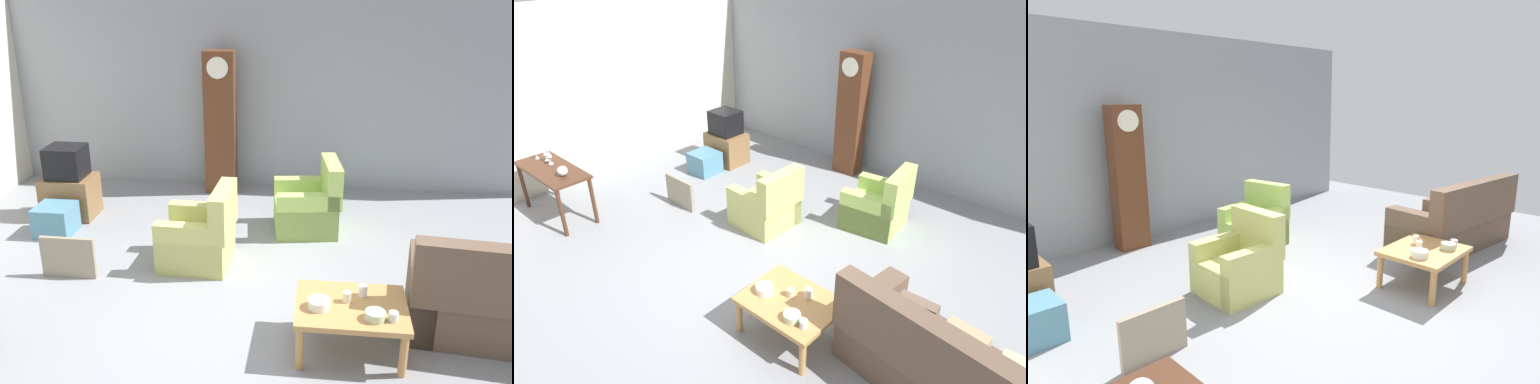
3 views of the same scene
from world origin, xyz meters
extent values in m
plane|color=gray|center=(0.00, 0.00, 0.00)|extent=(10.40, 10.40, 0.00)
cube|color=gray|center=(0.00, 3.60, 1.60)|extent=(8.40, 0.16, 3.20)
cube|color=brown|center=(1.52, -0.07, 0.34)|extent=(0.33, 0.86, 0.68)
cube|color=brown|center=(1.97, -0.07, 0.62)|extent=(0.37, 0.14, 0.36)
cube|color=#B7BC66|center=(-0.83, 0.88, 0.20)|extent=(0.78, 0.78, 0.40)
cube|color=#B7BC66|center=(-0.51, 0.87, 0.66)|extent=(0.20, 0.77, 0.52)
cube|color=#B7BC66|center=(-0.82, 1.18, 0.30)|extent=(0.76, 0.18, 0.60)
cube|color=#B7BC66|center=(-0.84, 0.58, 0.30)|extent=(0.76, 0.18, 0.60)
cube|color=#A6C962|center=(0.36, 1.92, 0.20)|extent=(0.86, 0.86, 0.40)
cube|color=#A6C962|center=(0.68, 1.96, 0.66)|extent=(0.28, 0.78, 0.52)
cube|color=#A6C962|center=(0.32, 2.22, 0.30)|extent=(0.77, 0.26, 0.60)
cube|color=#A6C962|center=(0.40, 1.62, 0.30)|extent=(0.77, 0.26, 0.60)
cube|color=#B27F47|center=(0.85, -0.54, 0.42)|extent=(0.96, 0.76, 0.05)
cylinder|color=#B27F47|center=(0.43, -0.86, 0.20)|extent=(0.07, 0.07, 0.40)
cylinder|color=#B27F47|center=(1.28, -0.86, 0.20)|extent=(0.07, 0.07, 0.40)
cylinder|color=#B27F47|center=(0.43, -0.22, 0.20)|extent=(0.07, 0.07, 0.40)
cylinder|color=#B27F47|center=(1.28, -0.22, 0.20)|extent=(0.07, 0.07, 0.40)
cube|color=#562D19|center=(-0.94, 3.17, 1.05)|extent=(0.44, 0.28, 2.09)
cylinder|color=silver|center=(-0.94, 3.02, 1.87)|extent=(0.30, 0.02, 0.30)
cube|color=brown|center=(-2.81, 2.00, 0.28)|extent=(0.68, 0.52, 0.56)
cube|color=black|center=(-2.81, 2.00, 0.77)|extent=(0.48, 0.44, 0.42)
cube|color=gray|center=(-2.13, 0.39, 0.23)|extent=(0.60, 0.05, 0.47)
cube|color=teal|center=(-2.76, 1.43, 0.19)|extent=(0.46, 0.46, 0.38)
cylinder|color=white|center=(0.96, -0.38, 0.50)|extent=(0.08, 0.08, 0.10)
cylinder|color=silver|center=(1.18, -0.75, 0.49)|extent=(0.08, 0.08, 0.08)
cylinder|color=beige|center=(0.81, -0.49, 0.49)|extent=(0.08, 0.08, 0.09)
cylinder|color=white|center=(0.57, -0.62, 0.49)|extent=(0.19, 0.19, 0.08)
cylinder|color=#B2C69E|center=(1.04, -0.74, 0.49)|extent=(0.17, 0.17, 0.07)
camera|label=1|loc=(0.54, -4.86, 3.15)|focal=40.33mm
camera|label=2|loc=(3.19, -3.43, 3.70)|focal=33.33mm
camera|label=3|loc=(-3.70, -2.67, 2.19)|focal=29.97mm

